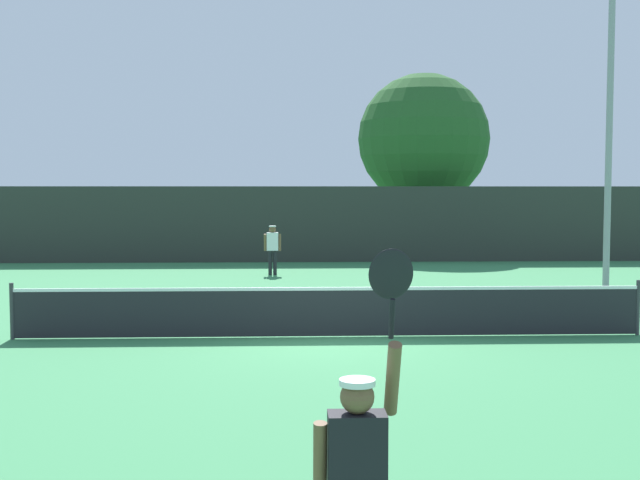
{
  "coord_description": "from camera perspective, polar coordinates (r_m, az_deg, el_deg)",
  "views": [
    {
      "loc": [
        -0.77,
        -15.02,
        2.82
      ],
      "look_at": [
        -0.1,
        2.2,
        1.72
      ],
      "focal_mm": 44.51,
      "sensor_mm": 36.0,
      "label": 1
    }
  ],
  "objects": [
    {
      "name": "player_serving",
      "position": [
        5.35,
        2.79,
        -15.59
      ],
      "size": [
        0.68,
        0.39,
        2.44
      ],
      "color": "black",
      "rests_on": "ground"
    },
    {
      "name": "large_tree",
      "position": [
        35.21,
        7.45,
        7.17
      ],
      "size": [
        5.73,
        5.73,
        7.89
      ],
      "color": "brown",
      "rests_on": "ground"
    },
    {
      "name": "parked_car_near",
      "position": [
        38.81,
        -13.83,
        0.52
      ],
      "size": [
        1.99,
        4.24,
        1.69
      ],
      "rotation": [
        0.0,
        0.0,
        0.02
      ],
      "color": "#B7B7BC",
      "rests_on": "ground"
    },
    {
      "name": "player_receiving",
      "position": [
        26.24,
        -3.44,
        -0.35
      ],
      "size": [
        0.57,
        0.24,
        1.63
      ],
      "rotation": [
        0.0,
        0.0,
        3.14
      ],
      "color": "white",
      "rests_on": "ground"
    },
    {
      "name": "tennis_ball",
      "position": [
        16.06,
        -6.63,
        -6.38
      ],
      "size": [
        0.07,
        0.07,
        0.07
      ],
      "primitive_type": "sphere",
      "color": "#CCE033",
      "rests_on": "ground"
    },
    {
      "name": "light_pole",
      "position": [
        23.45,
        20.11,
        9.09
      ],
      "size": [
        1.18,
        0.28,
        9.12
      ],
      "color": "gray",
      "rests_on": "ground"
    },
    {
      "name": "tennis_net",
      "position": [
        15.21,
        0.7,
        -5.09
      ],
      "size": [
        12.08,
        0.08,
        1.07
      ],
      "color": "#232328",
      "rests_on": "ground"
    },
    {
      "name": "ground_plane",
      "position": [
        15.3,
        0.7,
        -6.99
      ],
      "size": [
        120.0,
        120.0,
        0.0
      ],
      "primitive_type": "plane",
      "color": "#387F4C"
    },
    {
      "name": "perimeter_fence",
      "position": [
        30.82,
        -0.79,
        1.14
      ],
      "size": [
        31.45,
        0.12,
        2.95
      ],
      "primitive_type": "cube",
      "color": "#2D332D",
      "rests_on": "ground"
    }
  ]
}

